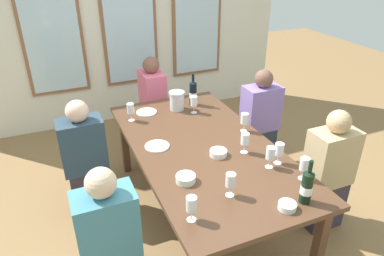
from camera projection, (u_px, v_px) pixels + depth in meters
ground_plane at (202, 214)px, 3.33m from camera, size 12.00×12.00×0.00m
back_wall_with_windows at (128, 12)px, 4.54m from camera, size 4.32×0.10×2.90m
dining_table at (203, 153)px, 3.01m from camera, size 1.12×2.14×0.74m
white_plate_0 at (147, 112)px, 3.55m from camera, size 0.20×0.20×0.01m
white_plate_1 at (157, 146)px, 2.97m from camera, size 0.21×0.21×0.01m
metal_pitcher at (177, 101)px, 3.57m from camera, size 0.16×0.16×0.19m
wine_bottle_0 at (193, 93)px, 3.66m from camera, size 0.08×0.08×0.33m
wine_bottle_1 at (307, 187)px, 2.29m from camera, size 0.08×0.08×0.32m
tasting_bowl_0 at (287, 206)px, 2.27m from camera, size 0.12×0.12×0.04m
tasting_bowl_1 at (218, 153)px, 2.84m from camera, size 0.14×0.14×0.05m
tasting_bowl_2 at (186, 179)px, 2.53m from camera, size 0.14×0.14×0.05m
wine_glass_0 at (244, 119)px, 3.15m from camera, size 0.07×0.07×0.17m
wine_glass_1 at (271, 154)px, 2.64m from camera, size 0.07×0.07×0.17m
wine_glass_2 at (304, 165)px, 2.52m from camera, size 0.07×0.07×0.17m
wine_glass_3 at (245, 140)px, 2.83m from camera, size 0.07×0.07×0.17m
wine_glass_4 at (131, 109)px, 3.34m from camera, size 0.07×0.07×0.17m
wine_glass_5 at (231, 181)px, 2.35m from camera, size 0.07×0.07×0.17m
wine_glass_6 at (192, 204)px, 2.14m from camera, size 0.07×0.07×0.17m
wine_glass_7 at (194, 101)px, 3.49m from camera, size 0.07×0.07×0.17m
wine_glass_8 at (279, 150)px, 2.69m from camera, size 0.07×0.07×0.17m
seated_person_0 at (85, 161)px, 3.16m from camera, size 0.38×0.24×1.11m
seated_person_1 at (260, 122)px, 3.84m from camera, size 0.38×0.24×1.11m
seated_person_2 at (110, 244)px, 2.30m from camera, size 0.38×0.24×1.11m
seated_person_3 at (328, 174)px, 2.99m from camera, size 0.38×0.24×1.11m
seated_person_4 at (153, 105)px, 4.23m from camera, size 0.24×0.38×1.11m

